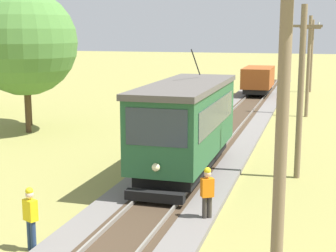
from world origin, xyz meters
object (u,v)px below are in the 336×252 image
object	(u,v)px
utility_pole_near_tram	(282,132)
tree_left_far	(26,41)
second_worker	(207,193)
utility_pole_far	(308,65)
utility_pole_distant	(312,55)
freight_car	(258,80)
tree_right_near	(24,43)
red_tram	(186,124)
track_worker	(31,216)
utility_pole_mid	(301,91)

from	to	relation	value
utility_pole_near_tram	tree_left_far	xyz separation A→B (m)	(-16.49, 18.39, 1.18)
utility_pole_near_tram	second_worker	size ratio (longest dim) A/B	4.38
utility_pole_far	utility_pole_distant	world-z (taller)	utility_pole_far
freight_car	tree_right_near	bearing A→B (deg)	-119.55
red_tram	second_worker	size ratio (longest dim) A/B	4.79
utility_pole_near_tram	track_worker	bearing A→B (deg)	163.93
utility_pole_near_tram	utility_pole_mid	distance (m)	11.05
utility_pole_far	utility_pole_mid	bearing A→B (deg)	-90.00
utility_pole_near_tram	second_worker	distance (m)	6.48
utility_pole_distant	track_worker	distance (m)	39.94
red_tram	utility_pole_far	world-z (taller)	utility_pole_far
red_tram	freight_car	size ratio (longest dim) A/B	1.64
utility_pole_near_tram	track_worker	distance (m)	7.51
second_worker	tree_right_near	xyz separation A→B (m)	(-12.91, 11.21, 4.16)
freight_car	second_worker	bearing A→B (deg)	-86.49
second_worker	utility_pole_distant	bearing A→B (deg)	-34.45
tree_right_near	utility_pole_distant	bearing A→B (deg)	58.24
utility_pole_far	utility_pole_distant	bearing A→B (deg)	90.00
track_worker	tree_left_far	distance (m)	19.68
utility_pole_far	track_worker	world-z (taller)	utility_pole_far
utility_pole_distant	track_worker	xyz separation A→B (m)	(-6.60, -39.31, -2.50)
utility_pole_far	tree_right_near	bearing A→B (deg)	-146.41
utility_pole_distant	second_worker	world-z (taller)	utility_pole_distant
freight_car	utility_pole_distant	bearing A→B (deg)	51.05
red_tram	freight_car	xyz separation A→B (m)	(-0.00, 25.87, -0.64)
freight_car	second_worker	xyz separation A→B (m)	(1.88, -30.67, -0.57)
utility_pole_mid	tree_right_near	size ratio (longest dim) A/B	0.84
freight_car	tree_left_far	xyz separation A→B (m)	(-12.15, -17.45, 3.63)
track_worker	second_worker	bearing A→B (deg)	153.62
utility_pole_near_tram	track_worker	xyz separation A→B (m)	(-6.60, 1.90, -3.02)
red_tram	tree_left_far	distance (m)	15.08
utility_pole_mid	tree_left_far	distance (m)	18.13
red_tram	tree_right_near	xyz separation A→B (m)	(-11.03, 6.41, 2.95)
utility_pole_far	second_worker	world-z (taller)	utility_pole_far
utility_pole_near_tram	tree_left_far	size ratio (longest dim) A/B	1.10
utility_pole_mid	tree_right_near	xyz separation A→B (m)	(-15.37, 5.35, 1.63)
second_worker	tree_right_near	world-z (taller)	tree_right_near
red_tram	utility_pole_near_tram	distance (m)	11.02
freight_car	tree_left_far	size ratio (longest dim) A/B	0.73
utility_pole_far	tree_left_far	size ratio (longest dim) A/B	0.96
red_tram	utility_pole_mid	world-z (taller)	utility_pole_mid
red_tram	utility_pole_far	xyz separation A→B (m)	(4.34, 16.62, 1.30)
utility_pole_far	freight_car	bearing A→B (deg)	115.16
utility_pole_distant	second_worker	bearing A→B (deg)	-93.91
red_tram	second_worker	distance (m)	5.29
red_tram	utility_pole_near_tram	bearing A→B (deg)	-66.48
utility_pole_near_tram	utility_pole_distant	world-z (taller)	utility_pole_near_tram
red_tram	tree_left_far	world-z (taller)	tree_left_far
utility_pole_distant	tree_left_far	size ratio (longest dim) A/B	0.96
track_worker	tree_left_far	world-z (taller)	tree_left_far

